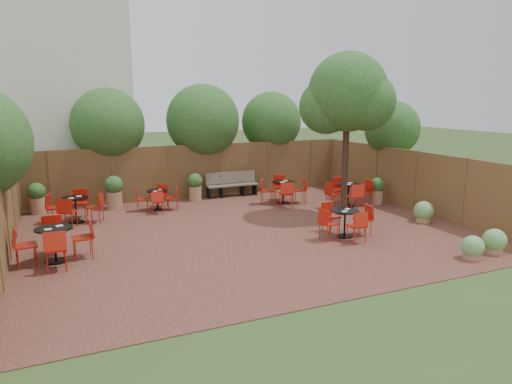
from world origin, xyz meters
name	(u,v)px	position (x,y,z in m)	size (l,w,h in m)	color
ground	(248,231)	(0.00, 0.00, 0.00)	(80.00, 80.00, 0.00)	#354F23
courtyard_paving	(248,231)	(0.00, 0.00, 0.01)	(12.00, 10.00, 0.02)	#3A1F18
fence_back	(196,171)	(0.00, 5.00, 1.00)	(12.00, 0.08, 2.00)	#4E341D
fence_left	(5,219)	(-6.00, 0.00, 1.00)	(0.08, 10.00, 2.00)	#4E341D
fence_right	(415,181)	(6.00, 0.00, 1.00)	(0.08, 10.00, 2.00)	#4E341D
neighbour_building	(58,90)	(-4.50, 8.00, 4.00)	(5.00, 4.00, 8.00)	beige
overhang_foliage	(159,128)	(-1.64, 3.54, 2.74)	(15.38, 10.46, 2.80)	#24501A
courtyard_tree	(348,97)	(3.52, 0.45, 3.72)	(2.64, 2.54, 5.07)	black
park_bench_left	(225,184)	(1.02, 4.63, 0.49)	(1.51, 0.53, 0.92)	brown
park_bench_right	(238,183)	(1.52, 4.63, 0.50)	(1.52, 0.57, 0.92)	brown
bistro_tables	(220,207)	(-0.37, 1.28, 0.47)	(11.00, 6.53, 0.93)	black
planters	(170,191)	(-1.30, 3.77, 0.58)	(11.45, 3.86, 1.12)	#986A4C
low_shrubs	(457,230)	(4.68, -3.05, 0.31)	(1.91, 3.56, 0.64)	#986A4C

